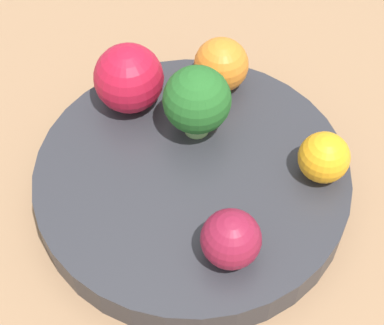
{
  "coord_description": "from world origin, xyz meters",
  "views": [
    {
      "loc": [
        0.24,
        0.21,
        0.48
      ],
      "look_at": [
        0.0,
        0.0,
        0.06
      ],
      "focal_mm": 60.0,
      "sensor_mm": 36.0,
      "label": 1
    }
  ],
  "objects_px": {
    "broccoli": "(197,101)",
    "orange_back": "(221,65)",
    "apple_green": "(231,239)",
    "bowl": "(192,181)",
    "apple_red": "(129,78)",
    "orange_front": "(324,157)"
  },
  "relations": [
    {
      "from": "orange_back",
      "to": "orange_front",
      "type": "bearing_deg",
      "value": 80.17
    },
    {
      "from": "apple_red",
      "to": "orange_front",
      "type": "xyz_separation_m",
      "value": [
        -0.05,
        0.17,
        -0.01
      ]
    },
    {
      "from": "apple_red",
      "to": "orange_back",
      "type": "distance_m",
      "value": 0.08
    },
    {
      "from": "apple_red",
      "to": "orange_back",
      "type": "bearing_deg",
      "value": 147.91
    },
    {
      "from": "broccoli",
      "to": "orange_front",
      "type": "relative_size",
      "value": 1.59
    },
    {
      "from": "broccoli",
      "to": "bowl",
      "type": "bearing_deg",
      "value": 36.85
    },
    {
      "from": "apple_green",
      "to": "orange_front",
      "type": "bearing_deg",
      "value": 176.78
    },
    {
      "from": "apple_red",
      "to": "orange_back",
      "type": "xyz_separation_m",
      "value": [
        -0.07,
        0.04,
        -0.01
      ]
    },
    {
      "from": "broccoli",
      "to": "apple_red",
      "type": "xyz_separation_m",
      "value": [
        0.02,
        -0.07,
        -0.01
      ]
    },
    {
      "from": "broccoli",
      "to": "orange_back",
      "type": "height_order",
      "value": "broccoli"
    },
    {
      "from": "bowl",
      "to": "orange_back",
      "type": "xyz_separation_m",
      "value": [
        -0.09,
        -0.05,
        0.04
      ]
    },
    {
      "from": "bowl",
      "to": "apple_green",
      "type": "distance_m",
      "value": 0.09
    },
    {
      "from": "apple_green",
      "to": "bowl",
      "type": "bearing_deg",
      "value": -118.29
    },
    {
      "from": "broccoli",
      "to": "orange_back",
      "type": "bearing_deg",
      "value": -159.57
    },
    {
      "from": "apple_red",
      "to": "apple_green",
      "type": "relative_size",
      "value": 1.35
    },
    {
      "from": "bowl",
      "to": "apple_red",
      "type": "height_order",
      "value": "apple_red"
    },
    {
      "from": "apple_green",
      "to": "orange_front",
      "type": "distance_m",
      "value": 0.11
    },
    {
      "from": "apple_green",
      "to": "orange_front",
      "type": "relative_size",
      "value": 1.08
    },
    {
      "from": "apple_red",
      "to": "orange_front",
      "type": "distance_m",
      "value": 0.18
    },
    {
      "from": "broccoli",
      "to": "orange_front",
      "type": "bearing_deg",
      "value": 107.44
    },
    {
      "from": "broccoli",
      "to": "apple_red",
      "type": "distance_m",
      "value": 0.07
    },
    {
      "from": "broccoli",
      "to": "apple_green",
      "type": "height_order",
      "value": "broccoli"
    }
  ]
}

